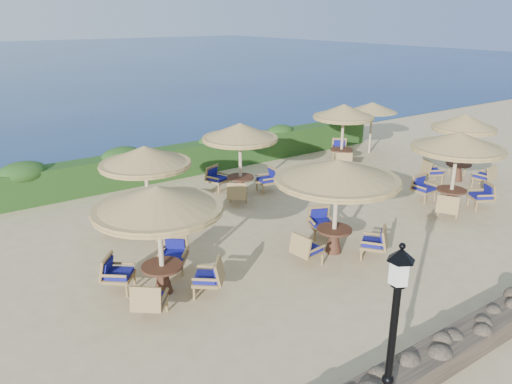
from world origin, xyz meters
name	(u,v)px	position (x,y,z in m)	size (l,w,h in m)	color
ground	(319,226)	(0.00, 0.00, 0.00)	(120.00, 120.00, 0.00)	tan
hedge	(204,157)	(0.00, 7.20, 0.60)	(18.00, 0.90, 1.20)	#1B3C13
lamp_post	(390,359)	(-4.80, -6.80, 1.55)	(0.44, 0.44, 3.31)	black
extra_parasol	(372,107)	(7.80, 5.20, 2.17)	(2.30, 2.30, 2.41)	#C8B28D
cafe_set_0	(159,219)	(-5.63, -0.82, 1.87)	(2.97, 2.97, 2.65)	#C8B28D
cafe_set_1	(337,183)	(-0.87, -1.56, 2.02)	(3.36, 3.36, 2.65)	#C8B28D
cafe_set_2	(457,153)	(4.59, -1.42, 1.95)	(2.99, 2.99, 2.65)	#C8B28D
cafe_set_3	(146,172)	(-4.44, 2.67, 1.88)	(2.77, 2.78, 2.65)	#C8B28D
cafe_set_4	(240,145)	(-0.43, 3.77, 1.88)	(2.78, 2.78, 2.65)	#C8B28D
cafe_set_5	(343,120)	(5.29, 4.51, 1.97)	(2.60, 2.60, 2.65)	#C8B28D
cafe_set_6	(463,136)	(7.50, 0.28, 1.81)	(2.77, 2.63, 2.65)	#C8B28D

